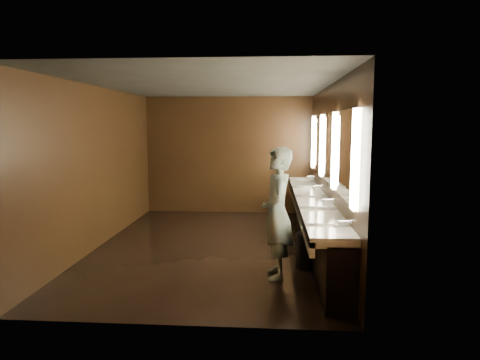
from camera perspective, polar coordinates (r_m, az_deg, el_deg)
name	(u,v)px	position (r m, az deg, el deg)	size (l,w,h in m)	color
floor	(212,246)	(7.66, -3.71, -8.82)	(6.00, 6.00, 0.00)	black
ceiling	(211,85)	(7.39, -3.89, 12.52)	(4.00, 6.00, 0.02)	#2D2D2B
wall_back	(229,155)	(10.36, -1.53, 3.32)	(4.00, 0.02, 2.80)	black
wall_front	(172,197)	(4.47, -9.06, -2.25)	(4.00, 0.02, 2.80)	black
wall_left	(99,167)	(7.92, -18.29, 1.67)	(0.02, 6.00, 2.80)	black
wall_right	(329,169)	(7.39, 11.75, 1.51)	(0.02, 6.00, 2.80)	black
sink_counter	(315,221)	(7.51, 10.00, -5.35)	(0.55, 5.40, 1.01)	black
mirror_band	(328,148)	(7.36, 11.67, 4.22)	(0.06, 5.03, 1.15)	#FBEDC4
person	(277,213)	(5.99, 4.98, -4.42)	(0.67, 0.44, 1.83)	#83ADC3
trash_bin	(307,251)	(6.55, 8.97, -9.30)	(0.34, 0.34, 0.53)	black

